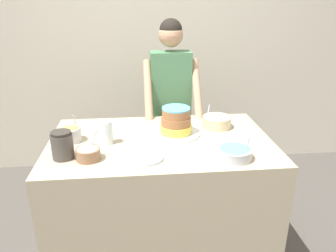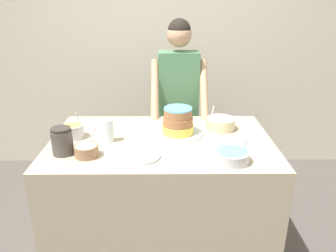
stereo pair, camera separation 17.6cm
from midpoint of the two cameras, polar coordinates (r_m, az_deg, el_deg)
name	(u,v)px [view 1 (the left image)]	position (r m, az deg, el deg)	size (l,w,h in m)	color
wall_back	(149,46)	(3.44, -4.83, 13.71)	(10.00, 0.05, 2.60)	beige
counter	(161,198)	(2.35, -3.41, -12.48)	(1.44, 0.90, 0.90)	tan
person_baker	(171,95)	(2.73, -1.37, 5.32)	(0.44, 0.44, 1.62)	#2D2D38
cake	(176,123)	(2.19, -0.90, 0.57)	(0.33, 0.33, 0.19)	silver
frosting_bowl_blue	(234,153)	(1.90, 8.88, -4.68)	(0.20, 0.20, 0.15)	silver
frosting_bowl_yellow	(70,134)	(2.21, -18.87, -1.37)	(0.14, 0.14, 0.19)	silver
frosting_bowl_white	(217,121)	(2.34, 6.36, 0.76)	(0.20, 0.20, 0.15)	beige
frosting_bowl_pink	(88,153)	(1.94, -16.28, -4.66)	(0.14, 0.14, 0.17)	#936B4C
drinking_glass	(108,132)	(2.10, -12.81, -1.15)	(0.07, 0.07, 0.15)	silver
ceramic_plate	(146,157)	(1.90, -6.56, -5.51)	(0.21, 0.21, 0.01)	silver
stoneware_jar	(62,145)	(1.99, -20.38, -3.20)	(0.12, 0.12, 0.16)	#4C4742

